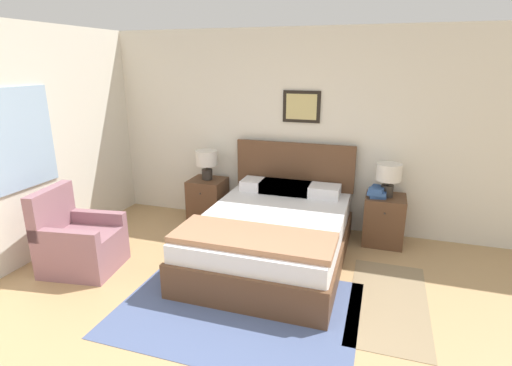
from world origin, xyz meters
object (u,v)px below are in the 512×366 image
Objects in this scene: table_lamp_near_window at (207,160)px; nightstand_near_window at (208,200)px; armchair at (79,243)px; nightstand_by_door at (384,220)px; bed at (273,233)px; table_lamp_by_door at (389,175)px.

nightstand_near_window is at bearing -89.09° from table_lamp_near_window.
nightstand_by_door is at bearing 110.10° from armchair.
table_lamp_by_door is (1.20, 0.83, 0.57)m from bed.
nightstand_near_window is 0.58m from table_lamp_near_window.
table_lamp_near_window reaches higher than nightstand_by_door.
armchair is 3.62m from table_lamp_by_door.
table_lamp_by_door is at bearing 110.18° from armchair.
armchair is 1.86m from nightstand_near_window.
armchair is 1.96m from table_lamp_near_window.
bed is 1.45m from nightstand_by_door.
table_lamp_near_window is (-0.00, 0.01, 0.58)m from nightstand_near_window.
nightstand_near_window is 1.00× the size of nightstand_by_door.
bed is 1.45m from nightstand_near_window.
nightstand_by_door is 1.50× the size of table_lamp_near_window.
nightstand_near_window is 2.45m from table_lamp_by_door.
table_lamp_near_window is (-2.38, 0.01, 0.58)m from nightstand_by_door.
armchair is at bearing -151.46° from table_lamp_by_door.
table_lamp_by_door is at bearing 59.04° from nightstand_by_door.
table_lamp_by_door is (2.39, 0.00, 0.00)m from table_lamp_near_window.
bed reaches higher than armchair.
armchair reaches higher than nightstand_by_door.
bed reaches higher than nightstand_near_window.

